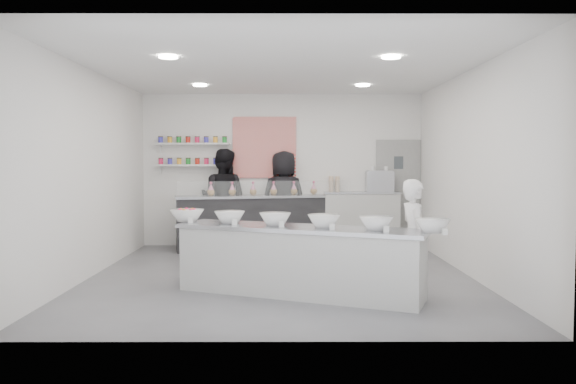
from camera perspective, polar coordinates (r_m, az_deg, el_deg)
The scene contains 26 objects.
floor at distance 8.29m, azimuth -0.75°, elevation -8.52°, with size 6.00×6.00×0.00m, color #515156.
ceiling at distance 8.23m, azimuth -0.77°, elevation 12.41°, with size 6.00×6.00×0.00m, color white.
back_wall at distance 11.12m, azimuth -0.60°, elevation 2.23°, with size 5.50×5.50×0.00m, color white.
left_wall at distance 8.60m, azimuth -19.42°, elevation 1.79°, with size 6.00×6.00×0.00m, color white.
right_wall at distance 8.55m, azimuth 18.02°, elevation 1.81°, with size 6.00×6.00×0.00m, color white.
back_door at distance 11.32m, azimuth 11.12°, elevation -0.09°, with size 0.88×0.04×2.10m, color gray.
pattern_panel at distance 11.10m, azimuth -2.42°, elevation 4.55°, with size 1.25×0.03×1.20m, color red.
jar_shelf_lower at distance 11.17m, azimuth -9.63°, elevation 2.70°, with size 1.45×0.22×0.04m, color silver.
jar_shelf_upper at distance 11.17m, azimuth -9.65°, elevation 4.86°, with size 1.45×0.22×0.04m, color silver.
preserve_jars at distance 11.15m, azimuth -9.66°, elevation 4.14°, with size 1.45×0.10×0.56m, color #EC2254, non-canonical shape.
downlight_0 at distance 7.39m, azimuth -12.08°, elevation 13.25°, with size 0.24×0.24×0.02m, color white.
downlight_1 at distance 7.36m, azimuth 10.43°, elevation 13.31°, with size 0.24×0.24×0.02m, color white.
downlight_2 at distance 9.92m, azimuth -8.93°, elevation 10.66°, with size 0.24×0.24×0.02m, color white.
downlight_3 at distance 9.89m, azimuth 7.61°, elevation 10.69°, with size 0.24×0.24×0.02m, color white.
prep_counter at distance 7.07m, azimuth 1.13°, elevation -7.00°, with size 3.16×0.72×0.86m, color #BABBB5.
back_bar at distance 10.79m, azimuth -2.51°, elevation -3.04°, with size 3.32×0.61×1.03m, color black.
sneeze_guard at distance 10.45m, azimuth -2.23°, elevation 0.36°, with size 3.28×0.01×0.28m, color white.
espresso_ledge at distance 11.05m, azimuth 7.46°, elevation -2.78°, with size 1.46×0.46×1.08m, color #BABBB5.
espresso_machine at distance 11.05m, azimuth 9.27°, elevation 1.05°, with size 0.52×0.36×0.40m, color #93969E.
cup_stacks at distance 10.95m, azimuth 4.73°, elevation 0.81°, with size 0.24×0.24×0.30m, color tan, non-canonical shape.
prep_bowls at distance 6.99m, azimuth 1.14°, elevation -2.87°, with size 3.65×0.50×0.16m, color white, non-canonical shape.
label_cards at distance 6.53m, azimuth 2.96°, elevation -3.70°, with size 3.31×0.04×0.07m, color white, non-canonical shape.
cookie_bags at distance 10.74m, azimuth -2.52°, elevation 0.37°, with size 2.14×0.14×0.26m, color pink, non-canonical shape.
woman_prep at distance 7.10m, azimuth 12.70°, elevation -4.60°, with size 0.53×0.35×1.45m, color white.
staff_left at distance 11.06m, azimuth -6.61°, elevation -0.60°, with size 0.93×0.73×1.92m, color black.
staff_right at distance 10.99m, azimuth -0.44°, elevation -0.69°, with size 0.92×0.60×1.89m, color black.
Camera 1 is at (0.08, -8.12, 1.67)m, focal length 35.00 mm.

